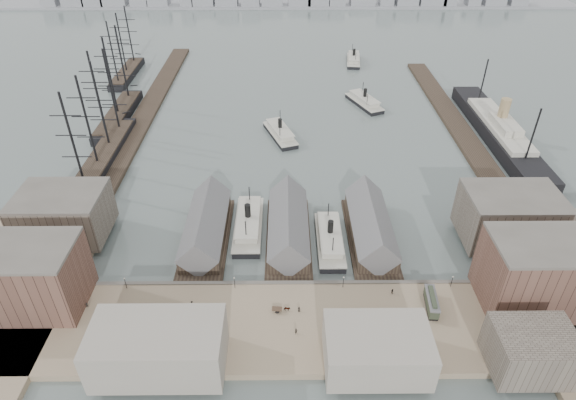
{
  "coord_description": "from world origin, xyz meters",
  "views": [
    {
      "loc": [
        -0.97,
        -103.06,
        97.85
      ],
      "look_at": [
        0.0,
        30.0,
        6.0
      ],
      "focal_mm": 30.0,
      "sensor_mm": 36.0,
      "label": 1
    }
  ],
  "objects_px": {
    "ferry_docked_west": "(248,224)",
    "tram": "(431,302)",
    "horse_cart_left": "(116,310)",
    "horse_cart_center": "(283,309)",
    "horse_cart_right": "(398,331)",
    "ocean_steamer": "(499,131)"
  },
  "relations": [
    {
      "from": "ocean_steamer",
      "to": "horse_cart_center",
      "type": "distance_m",
      "value": 137.64
    },
    {
      "from": "ferry_docked_west",
      "to": "tram",
      "type": "distance_m",
      "value": 62.18
    },
    {
      "from": "horse_cart_right",
      "to": "horse_cart_center",
      "type": "bearing_deg",
      "value": 82.14
    },
    {
      "from": "ocean_steamer",
      "to": "tram",
      "type": "distance_m",
      "value": 113.78
    },
    {
      "from": "ferry_docked_west",
      "to": "horse_cart_right",
      "type": "distance_m",
      "value": 60.23
    },
    {
      "from": "ferry_docked_west",
      "to": "horse_cart_left",
      "type": "bearing_deg",
      "value": -131.03
    },
    {
      "from": "ferry_docked_west",
      "to": "tram",
      "type": "height_order",
      "value": "ferry_docked_west"
    },
    {
      "from": "tram",
      "to": "horse_cart_right",
      "type": "relative_size",
      "value": 2.21
    },
    {
      "from": "tram",
      "to": "horse_cart_right",
      "type": "height_order",
      "value": "tram"
    },
    {
      "from": "ocean_steamer",
      "to": "horse_cart_center",
      "type": "height_order",
      "value": "ocean_steamer"
    },
    {
      "from": "ocean_steamer",
      "to": "horse_cart_center",
      "type": "relative_size",
      "value": 19.28
    },
    {
      "from": "ferry_docked_west",
      "to": "horse_cart_left",
      "type": "relative_size",
      "value": 6.58
    },
    {
      "from": "ferry_docked_west",
      "to": "horse_cart_center",
      "type": "relative_size",
      "value": 6.1
    },
    {
      "from": "tram",
      "to": "horse_cart_center",
      "type": "bearing_deg",
      "value": -173.32
    },
    {
      "from": "horse_cart_center",
      "to": "horse_cart_left",
      "type": "bearing_deg",
      "value": 93.65
    },
    {
      "from": "ferry_docked_west",
      "to": "horse_cart_center",
      "type": "xyz_separation_m",
      "value": [
        11.4,
        -37.41,
        0.31
      ]
    },
    {
      "from": "ocean_steamer",
      "to": "tram",
      "type": "height_order",
      "value": "ocean_steamer"
    },
    {
      "from": "ocean_steamer",
      "to": "horse_cart_right",
      "type": "relative_size",
      "value": 19.71
    },
    {
      "from": "ocean_steamer",
      "to": "horse_cart_left",
      "type": "distance_m",
      "value": 170.52
    },
    {
      "from": "ferry_docked_west",
      "to": "horse_cart_left",
      "type": "height_order",
      "value": "ferry_docked_west"
    },
    {
      "from": "horse_cart_left",
      "to": "horse_cart_center",
      "type": "relative_size",
      "value": 0.93
    },
    {
      "from": "horse_cart_center",
      "to": "horse_cart_right",
      "type": "xyz_separation_m",
      "value": [
        28.76,
        -7.47,
        0.03
      ]
    }
  ]
}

